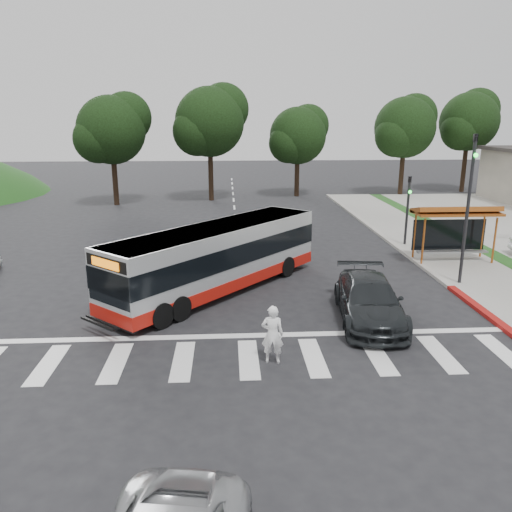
{
  "coord_description": "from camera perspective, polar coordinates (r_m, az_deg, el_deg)",
  "views": [
    {
      "loc": [
        -0.58,
        -18.83,
        7.09
      ],
      "look_at": [
        0.58,
        1.04,
        1.6
      ],
      "focal_mm": 35.0,
      "sensor_mm": 36.0,
      "label": 1
    }
  ],
  "objects": [
    {
      "name": "ground",
      "position": [
        20.13,
        -1.48,
        -5.2
      ],
      "size": [
        140.0,
        140.0,
        0.0
      ],
      "primitive_type": "plane",
      "color": "black",
      "rests_on": "ground"
    },
    {
      "name": "crosswalk_ladder",
      "position": [
        15.55,
        -0.85,
        -11.68
      ],
      "size": [
        18.0,
        2.6,
        0.01
      ],
      "primitive_type": "cube",
      "color": "silver",
      "rests_on": "ground"
    },
    {
      "name": "transit_bus",
      "position": [
        20.95,
        -4.39,
        -0.37
      ],
      "size": [
        8.98,
        9.68,
        2.81
      ],
      "primitive_type": null,
      "rotation": [
        0.0,
        0.0,
        -0.73
      ],
      "color": "#B5B8BB",
      "rests_on": "ground"
    },
    {
      "name": "tree_ne_b",
      "position": [
        54.32,
        23.22,
        14.04
      ],
      "size": [
        6.16,
        5.74,
        10.02
      ],
      "color": "black",
      "rests_on": "ground"
    },
    {
      "name": "tree_north_a",
      "position": [
        44.92,
        -5.22,
        15.14
      ],
      "size": [
        6.6,
        6.15,
        10.17
      ],
      "color": "black",
      "rests_on": "ground"
    },
    {
      "name": "traffic_signal_ne_short",
      "position": [
        29.52,
        16.97,
        5.76
      ],
      "size": [
        0.18,
        0.37,
        4.0
      ],
      "color": "black",
      "rests_on": "ground"
    },
    {
      "name": "tree_north_b",
      "position": [
        47.38,
        4.88,
        13.64
      ],
      "size": [
        5.72,
        5.33,
        8.43
      ],
      "color": "black",
      "rests_on": "ground"
    },
    {
      "name": "pedestrian",
      "position": [
        14.99,
        1.89,
        -8.95
      ],
      "size": [
        0.72,
        0.52,
        1.82
      ],
      "primitive_type": "imported",
      "rotation": [
        0.0,
        0.0,
        3.0
      ],
      "color": "white",
      "rests_on": "ground"
    },
    {
      "name": "tree_ne_a",
      "position": [
        49.77,
        16.73,
        13.99
      ],
      "size": [
        6.16,
        5.74,
        9.3
      ],
      "color": "black",
      "rests_on": "parking_lot"
    },
    {
      "name": "dark_sedan",
      "position": [
        18.52,
        12.82,
        -4.93
      ],
      "size": [
        2.75,
        5.53,
        1.54
      ],
      "primitive_type": "imported",
      "rotation": [
        0.0,
        0.0,
        -0.11
      ],
      "color": "#212527",
      "rests_on": "ground"
    },
    {
      "name": "curb_east",
      "position": [
        29.34,
        15.83,
        0.99
      ],
      "size": [
        0.3,
        40.0,
        0.15
      ],
      "primitive_type": "cube",
      "color": "#9E9991",
      "rests_on": "ground"
    },
    {
      "name": "bus_shelter",
      "position": [
        26.92,
        21.79,
        4.18
      ],
      "size": [
        4.2,
        1.6,
        2.86
      ],
      "color": "#9D4D1A",
      "rests_on": "sidewalk_east"
    },
    {
      "name": "sidewalk_east",
      "position": [
        30.06,
        19.44,
        1.0
      ],
      "size": [
        4.0,
        40.0,
        0.12
      ],
      "primitive_type": "cube",
      "color": "gray",
      "rests_on": "ground"
    },
    {
      "name": "curb_east_red",
      "position": [
        20.6,
        24.77,
        -5.98
      ],
      "size": [
        0.32,
        6.0,
        0.15
      ],
      "primitive_type": "cube",
      "color": "maroon",
      "rests_on": "ground"
    },
    {
      "name": "traffic_signal_ne_tall",
      "position": [
        22.96,
        23.17,
        6.14
      ],
      "size": [
        0.18,
        0.37,
        6.5
      ],
      "color": "black",
      "rests_on": "ground"
    },
    {
      "name": "tree_north_c",
      "position": [
        43.91,
        -16.09,
        13.8
      ],
      "size": [
        6.16,
        5.74,
        9.3
      ],
      "color": "black",
      "rests_on": "ground"
    }
  ]
}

